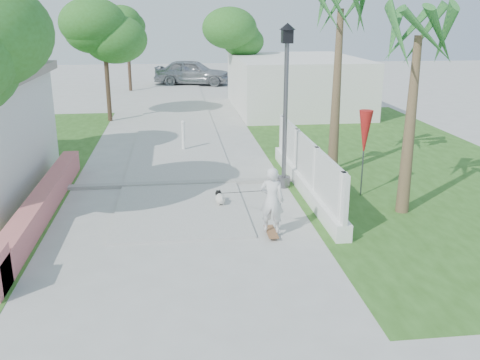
{
  "coord_description": "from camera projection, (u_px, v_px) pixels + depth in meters",
  "views": [
    {
      "loc": [
        -0.05,
        -8.55,
        4.66
      ],
      "look_at": [
        1.33,
        2.78,
        1.1
      ],
      "focal_mm": 40.0,
      "sensor_mm": 36.0,
      "label": 1
    }
  ],
  "objects": [
    {
      "name": "ground",
      "position": [
        185.0,
        288.0,
        9.49
      ],
      "size": [
        90.0,
        90.0,
        0.0
      ],
      "primitive_type": "plane",
      "color": "#B7B7B2",
      "rests_on": "ground"
    },
    {
      "name": "tree_path_far",
      "position": [
        127.0,
        28.0,
        32.65
      ],
      "size": [
        3.2,
        3.2,
        5.17
      ],
      "color": "#4C3826",
      "rests_on": "ground"
    },
    {
      "name": "patio_umbrella",
      "position": [
        365.0,
        134.0,
        13.81
      ],
      "size": [
        0.36,
        0.36,
        2.3
      ],
      "color": "#59595E",
      "rests_on": "ground"
    },
    {
      "name": "tree_path_right",
      "position": [
        236.0,
        37.0,
        27.76
      ],
      "size": [
        3.0,
        3.0,
        4.79
      ],
      "color": "#4C3826",
      "rests_on": "ground"
    },
    {
      "name": "dog",
      "position": [
        220.0,
        198.0,
        13.5
      ],
      "size": [
        0.31,
        0.56,
        0.38
      ],
      "rotation": [
        0.0,
        0.0,
        0.14
      ],
      "color": "silver",
      "rests_on": "ground"
    },
    {
      "name": "curb",
      "position": [
        180.0,
        184.0,
        15.16
      ],
      "size": [
        6.5,
        0.25,
        0.1
      ],
      "primitive_type": "cube",
      "color": "#999993",
      "rests_on": "ground"
    },
    {
      "name": "pink_wall",
      "position": [
        38.0,
        210.0,
        12.38
      ],
      "size": [
        0.45,
        8.2,
        0.8
      ],
      "color": "#BC6061",
      "rests_on": "ground"
    },
    {
      "name": "street_lamp",
      "position": [
        286.0,
        101.0,
        14.32
      ],
      "size": [
        0.44,
        0.44,
        4.44
      ],
      "color": "#59595E",
      "rests_on": "ground"
    },
    {
      "name": "parked_car",
      "position": [
        192.0,
        72.0,
        36.31
      ],
      "size": [
        5.37,
        3.06,
        1.72
      ],
      "primitive_type": "imported",
      "rotation": [
        0.0,
        0.0,
        1.36
      ],
      "color": "#A0A4A7",
      "rests_on": "ground"
    },
    {
      "name": "palm_far",
      "position": [
        340.0,
        20.0,
        14.85
      ],
      "size": [
        1.8,
        1.8,
        5.3
      ],
      "color": "brown",
      "rests_on": "ground"
    },
    {
      "name": "palm_near",
      "position": [
        418.0,
        47.0,
        11.97
      ],
      "size": [
        1.8,
        1.8,
        4.7
      ],
      "color": "brown",
      "rests_on": "ground"
    },
    {
      "name": "grass_right",
      "position": [
        389.0,
        159.0,
        17.88
      ],
      "size": [
        8.0,
        20.0,
        0.01
      ],
      "primitive_type": "cube",
      "color": "#2D561B",
      "rests_on": "ground"
    },
    {
      "name": "path_strip",
      "position": [
        176.0,
        105.0,
        28.44
      ],
      "size": [
        3.2,
        36.0,
        0.06
      ],
      "primitive_type": "cube",
      "color": "#B7B7B2",
      "rests_on": "ground"
    },
    {
      "name": "tree_path_left",
      "position": [
        104.0,
        34.0,
        23.15
      ],
      "size": [
        3.4,
        3.4,
        5.23
      ],
      "color": "#4C3826",
      "rests_on": "ground"
    },
    {
      "name": "building_right",
      "position": [
        295.0,
        84.0,
        26.86
      ],
      "size": [
        6.0,
        8.0,
        2.6
      ],
      "primitive_type": "cube",
      "color": "silver",
      "rests_on": "ground"
    },
    {
      "name": "bollard",
      "position": [
        183.0,
        135.0,
        18.82
      ],
      "size": [
        0.14,
        0.14,
        1.09
      ],
      "color": "white",
      "rests_on": "ground"
    },
    {
      "name": "skateboarder",
      "position": [
        245.0,
        194.0,
        12.36
      ],
      "size": [
        1.26,
        2.57,
        1.55
      ],
      "rotation": [
        0.0,
        0.0,
        2.77
      ],
      "color": "#8F5B39",
      "rests_on": "ground"
    },
    {
      "name": "lattice_fence",
      "position": [
        306.0,
        173.0,
        14.47
      ],
      "size": [
        0.35,
        7.0,
        1.5
      ],
      "color": "white",
      "rests_on": "ground"
    }
  ]
}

